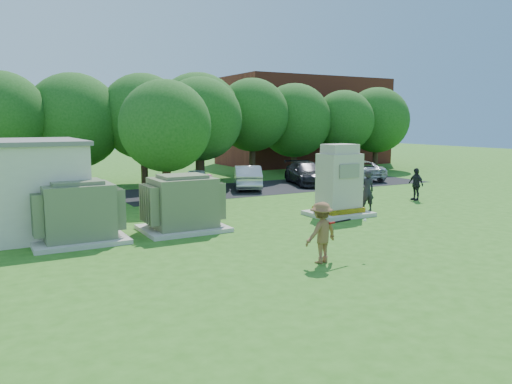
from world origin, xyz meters
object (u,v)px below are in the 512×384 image
transformer_right (183,204)px  picnic_table (202,199)px  person_walking_right (416,184)px  car_white (196,181)px  person_at_picnic (209,195)px  transformer_left (78,213)px  car_silver_a (247,177)px  batter (321,233)px  person_by_generator (367,191)px  car_dark (307,173)px  car_silver_b (356,170)px  generator_cabinet (339,185)px

transformer_right → picnic_table: 4.85m
person_walking_right → car_white: bearing=-131.0°
transformer_right → person_at_picnic: (2.03, 2.20, -0.08)m
transformer_left → car_silver_a: size_ratio=0.70×
batter → person_by_generator: person_by_generator is taller
transformer_right → car_dark: (11.85, 9.04, -0.25)m
picnic_table → batter: size_ratio=0.89×
picnic_table → person_walking_right: size_ratio=0.94×
car_white → car_silver_b: 11.90m
transformer_left → person_at_picnic: size_ratio=1.68×
generator_cabinet → car_white: 10.22m
transformer_right → car_silver_a: 11.70m
generator_cabinet → person_walking_right: size_ratio=1.84×
picnic_table → car_silver_a: size_ratio=0.36×
car_white → car_dark: (7.44, -0.39, 0.09)m
car_silver_a → person_at_picnic: bearing=75.6°
picnic_table → batter: batter is taller
generator_cabinet → car_silver_a: size_ratio=0.71×
picnic_table → person_walking_right: (10.44, -3.17, 0.41)m
transformer_left → transformer_right: (3.70, 0.00, 0.00)m
transformer_left → car_dark: size_ratio=0.61×
generator_cabinet → car_silver_b: (9.45, 10.01, -0.66)m
generator_cabinet → person_by_generator: size_ratio=1.65×
car_silver_a → generator_cabinet: bearing=110.6°
generator_cabinet → car_silver_b: size_ratio=0.62×
person_at_picnic → generator_cabinet: bearing=-57.6°
generator_cabinet → car_silver_b: bearing=46.7°
transformer_left → car_white: size_ratio=0.81×
person_by_generator → car_white: person_by_generator is taller
person_at_picnic → car_silver_b: size_ratio=0.37×
batter → car_silver_a: batter is taller
person_at_picnic → person_walking_right: bearing=-35.4°
batter → person_by_generator: bearing=-151.0°
person_walking_right → person_at_picnic: bearing=-92.7°
car_silver_a → car_silver_b: size_ratio=0.88×
car_dark → person_by_generator: bearing=-91.9°
transformer_right → car_dark: size_ratio=0.61×
person_at_picnic → car_white: size_ratio=0.49×
generator_cabinet → picnic_table: bearing=133.6°
picnic_table → person_walking_right: person_walking_right is taller
person_at_picnic → transformer_right: bearing=-161.6°
generator_cabinet → person_walking_right: (6.07, 1.41, -0.51)m
car_dark → car_white: bearing=-165.6°
person_at_picnic → person_walking_right: 10.98m
generator_cabinet → person_walking_right: generator_cabinet is taller
picnic_table → car_silver_a: 6.98m
generator_cabinet → car_silver_a: bearing=86.2°
picnic_table → transformer_right: bearing=-121.3°
batter → car_silver_b: (14.44, 15.50, -0.20)m
transformer_left → picnic_table: 7.47m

